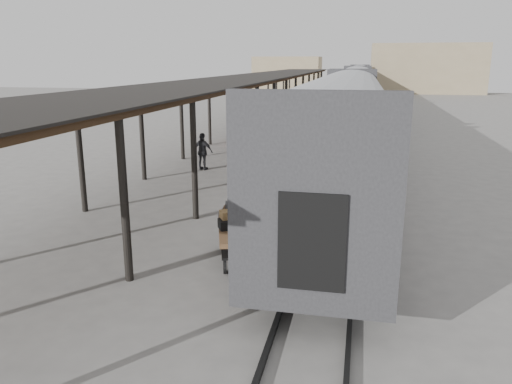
{
  "coord_description": "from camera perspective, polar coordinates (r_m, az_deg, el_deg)",
  "views": [
    {
      "loc": [
        3.94,
        -12.24,
        5.11
      ],
      "look_at": [
        1.24,
        0.51,
        1.7
      ],
      "focal_mm": 35.0,
      "sensor_mm": 36.0,
      "label": 1
    }
  ],
  "objects": [
    {
      "name": "baggage_cart",
      "position": [
        13.28,
        -1.56,
        -4.98
      ],
      "size": [
        1.9,
        2.66,
        0.86
      ],
      "rotation": [
        0.0,
        0.0,
        0.3
      ],
      "color": "brown",
      "rests_on": "ground"
    },
    {
      "name": "porter",
      "position": [
        12.33,
        -1.4,
        -1.62
      ],
      "size": [
        0.61,
        0.69,
        1.59
      ],
      "primitive_type": "imported",
      "rotation": [
        0.0,
        0.0,
        1.07
      ],
      "color": "navy",
      "rests_on": "baggage_cart"
    },
    {
      "name": "canopy",
      "position": [
        37.0,
        0.51,
        12.96
      ],
      "size": [
        4.9,
        64.3,
        4.15
      ],
      "color": "#422B19",
      "rests_on": "ground"
    },
    {
      "name": "luggage_tug",
      "position": [
        32.38,
        -0.78,
        6.75
      ],
      "size": [
        1.43,
        1.83,
        1.42
      ],
      "rotation": [
        0.0,
        0.0,
        -0.32
      ],
      "color": "maroon",
      "rests_on": "ground"
    },
    {
      "name": "rails",
      "position": [
        46.53,
        11.08,
        8.17
      ],
      "size": [
        1.54,
        150.0,
        0.12
      ],
      "color": "black",
      "rests_on": "ground"
    },
    {
      "name": "pedestrian",
      "position": [
        24.34,
        -6.1,
        4.62
      ],
      "size": [
        1.12,
        0.65,
        1.8
      ],
      "primitive_type": "imported",
      "rotation": [
        0.0,
        0.0,
        2.93
      ],
      "color": "black",
      "rests_on": "ground"
    },
    {
      "name": "building_left",
      "position": [
        95.29,
        3.63,
        13.38
      ],
      "size": [
        12.0,
        8.0,
        6.0
      ],
      "primitive_type": "cube",
      "color": "tan",
      "rests_on": "ground"
    },
    {
      "name": "suitcase_stack",
      "position": [
        13.47,
        -2.3,
        -2.85
      ],
      "size": [
        1.26,
        1.42,
        0.57
      ],
      "rotation": [
        0.0,
        0.0,
        0.3
      ],
      "color": "#3B3C3E",
      "rests_on": "baggage_cart"
    },
    {
      "name": "ground",
      "position": [
        13.84,
        -5.53,
        -7.08
      ],
      "size": [
        160.0,
        160.0,
        0.0
      ],
      "primitive_type": "plane",
      "color": "slate",
      "rests_on": "ground"
    },
    {
      "name": "train",
      "position": [
        46.11,
        11.22,
        11.4
      ],
      "size": [
        3.45,
        76.01,
        4.01
      ],
      "color": "silver",
      "rests_on": "ground"
    },
    {
      "name": "building_far",
      "position": [
        90.81,
        18.82,
        13.22
      ],
      "size": [
        18.0,
        10.0,
        8.0
      ],
      "primitive_type": "cube",
      "color": "tan",
      "rests_on": "ground"
    }
  ]
}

